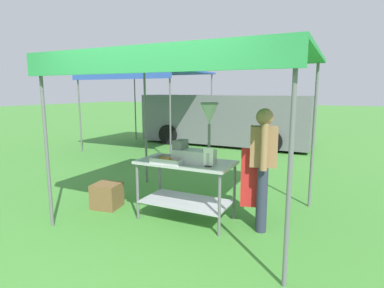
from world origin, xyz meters
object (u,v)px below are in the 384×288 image
Objects in this scene: donut_tray at (170,161)px; menu_sign at (208,159)px; van_grey at (226,119)px; supply_crate at (107,196)px; donut_cart at (186,177)px; neighbour_tent at (148,74)px; vendor at (262,163)px; donut_fryer at (198,142)px; stall_canopy at (189,62)px.

donut_tray is 1.79× the size of menu_sign.
supply_crate is at bearing -86.71° from van_grey.
menu_sign reaches higher than donut_cart.
supply_crate is 0.14× the size of neighbour_tent.
menu_sign is at bearing -0.94° from supply_crate.
van_grey is at bearing 107.86° from menu_sign.
vendor is 6.83m from van_grey.
menu_sign is at bearing -72.14° from van_grey.
donut_fryer is (0.36, 0.12, 0.26)m from donut_tray.
van_grey is at bearing 105.14° from stall_canopy.
vendor is at bearing -66.28° from van_grey.
donut_tray is 0.46m from donut_fryer.
stall_canopy is 13.11× the size of menu_sign.
van_grey is (-2.12, 6.58, -0.08)m from menu_sign.
neighbour_tent is (-3.76, 4.46, 1.21)m from donut_fryer.
menu_sign is 6.92m from van_grey.
neighbour_tent is (-3.56, 4.33, 0.13)m from stall_canopy.
vendor is 0.49× the size of neighbour_tent.
supply_crate is at bearing -172.81° from vendor.
neighbour_tent reaches higher than van_grey.
donut_cart is 1.64× the size of donut_fryer.
stall_canopy is 4.02× the size of donut_fryer.
stall_canopy is 1.67m from vendor.
menu_sign is at bearing -22.07° from donut_cart.
vendor is 0.28× the size of van_grey.
vendor is at bearing -42.82° from neighbour_tent.
donut_fryer reaches higher than menu_sign.
donut_tray is 0.55× the size of donut_fryer.
neighbour_tent is (-2.23, 4.56, 2.15)m from supply_crate.
stall_canopy is at bearing 147.27° from menu_sign.
vendor is at bearing 13.07° from donut_fryer.
donut_cart is at bearing -51.16° from neighbour_tent.
donut_tray is at bearing -0.83° from supply_crate.
vendor is at bearing 27.58° from menu_sign.
stall_canopy is 5.61m from neighbour_tent.
donut_cart is 2.98× the size of donut_tray.
vendor is (0.84, 0.20, -0.24)m from donut_fryer.
van_grey is (-1.71, 6.42, 0.25)m from donut_cart.
menu_sign is 0.16× the size of vendor.
donut_fryer is 1.79× the size of supply_crate.
menu_sign is at bearing -1.16° from donut_tray.
donut_tray is at bearing -76.79° from van_grey.
neighbour_tent reaches higher than donut_cart.
vendor is (1.04, 0.06, -1.31)m from stall_canopy.
menu_sign is 0.04× the size of van_grey.
neighbour_tent is at bearing 129.46° from stall_canopy.
vendor is at bearing 3.52° from stall_canopy.
supply_crate is (-1.53, -0.10, -0.95)m from donut_fryer.
menu_sign reaches higher than donut_tray.
neighbour_tent is at bearing 128.84° from donut_cart.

